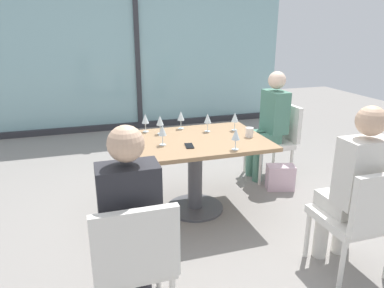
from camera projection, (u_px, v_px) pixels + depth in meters
name	position (u px, v px, depth m)	size (l,w,h in m)	color
ground_plane	(195.00, 208.00, 3.64)	(12.00, 12.00, 0.00)	gray
window_wall_backdrop	(137.00, 58.00, 6.16)	(5.27, 0.10, 2.70)	#8CB7BC
dining_table_main	(195.00, 156.00, 3.47)	(1.31, 0.95, 0.73)	#997551
chair_far_right	(277.00, 136.00, 4.29)	(0.50, 0.46, 0.87)	silver
chair_front_right	(362.00, 215.00, 2.52)	(0.46, 0.50, 0.87)	silver
chair_front_left	(134.00, 257.00, 2.07)	(0.46, 0.50, 0.87)	silver
person_far_right	(269.00, 120.00, 4.20)	(0.39, 0.34, 1.26)	#4C7F6B
person_front_right	(355.00, 182.00, 2.56)	(0.34, 0.39, 1.26)	silver
person_front_left	(129.00, 216.00, 2.11)	(0.34, 0.39, 1.26)	#28282D
wine_glass_0	(236.00, 135.00, 3.09)	(0.07, 0.07, 0.18)	silver
wine_glass_1	(162.00, 131.00, 3.21)	(0.07, 0.07, 0.18)	silver
wine_glass_2	(145.00, 119.00, 3.60)	(0.07, 0.07, 0.18)	silver
wine_glass_3	(235.00, 118.00, 3.66)	(0.07, 0.07, 0.18)	silver
wine_glass_4	(181.00, 116.00, 3.71)	(0.07, 0.07, 0.18)	silver
wine_glass_5	(160.00, 121.00, 3.54)	(0.07, 0.07, 0.18)	silver
wine_glass_6	(208.00, 119.00, 3.62)	(0.07, 0.07, 0.18)	silver
coffee_cup	(249.00, 132.00, 3.47)	(0.08, 0.08, 0.09)	white
cell_phone_on_table	(189.00, 146.00, 3.21)	(0.07, 0.14, 0.01)	black
handbag_0	(280.00, 177.00, 4.03)	(0.30, 0.16, 0.28)	beige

